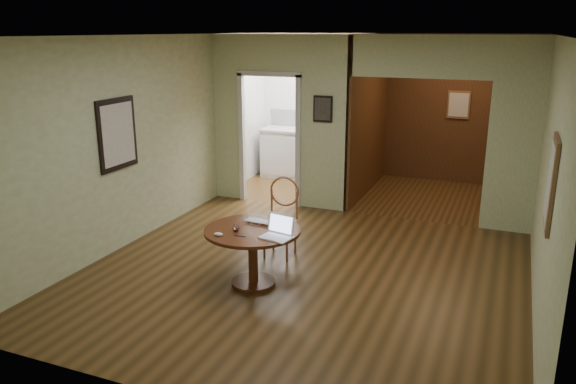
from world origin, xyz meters
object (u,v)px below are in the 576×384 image
at_px(open_laptop, 278,231).
at_px(closed_laptop, 258,223).
at_px(chair, 282,213).
at_px(dining_table, 253,244).

relative_size(open_laptop, closed_laptop, 0.99).
distance_m(chair, closed_laptop, 0.79).
xyz_separation_m(chair, closed_laptop, (0.04, -0.78, 0.12)).
distance_m(open_laptop, closed_laptop, 0.45).
bearing_deg(open_laptop, chair, 122.31).
xyz_separation_m(open_laptop, closed_laptop, (-0.36, 0.26, -0.05)).
bearing_deg(dining_table, closed_laptop, 92.66).
xyz_separation_m(dining_table, closed_laptop, (-0.01, 0.16, 0.19)).
distance_m(dining_table, closed_laptop, 0.25).
bearing_deg(closed_laptop, open_laptop, -33.54).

